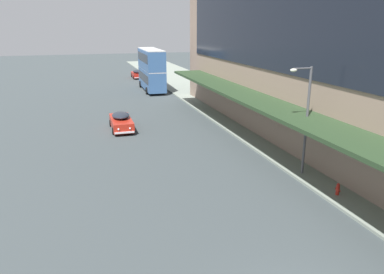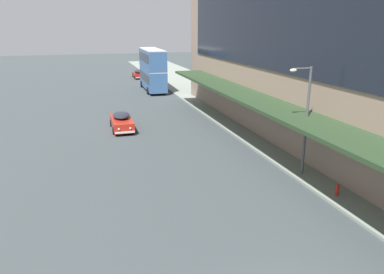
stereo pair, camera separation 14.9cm
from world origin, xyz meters
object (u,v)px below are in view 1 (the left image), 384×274
fire_hydrant (338,189)px  sedan_second_mid (121,121)px  street_lamp (305,113)px  transit_bus_kerbside_front (151,68)px  sedan_oncoming_front (137,74)px

fire_hydrant → sedan_second_mid: bearing=119.0°
street_lamp → fire_hydrant: bearing=-85.5°
fire_hydrant → transit_bus_kerbside_front: bearing=94.5°
sedan_second_mid → street_lamp: bearing=-56.4°
transit_bus_kerbside_front → fire_hydrant: (3.01, -38.00, -2.72)m
transit_bus_kerbside_front → sedan_second_mid: transit_bus_kerbside_front is taller
transit_bus_kerbside_front → street_lamp: size_ratio=1.45×
transit_bus_kerbside_front → sedan_second_mid: bearing=-108.8°
sedan_oncoming_front → transit_bus_kerbside_front: bearing=-90.5°
sedan_oncoming_front → street_lamp: street_lamp is taller
sedan_oncoming_front → street_lamp: size_ratio=0.74×
fire_hydrant → street_lamp: bearing=94.5°
street_lamp → fire_hydrant: 4.95m
sedan_second_mid → fire_hydrant: sedan_second_mid is taller
sedan_second_mid → fire_hydrant: size_ratio=6.99×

